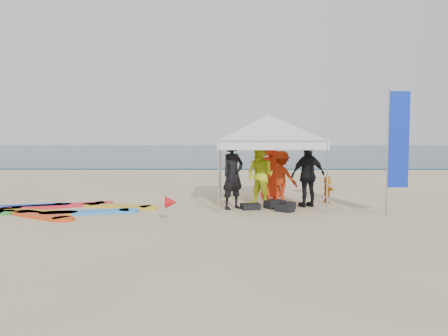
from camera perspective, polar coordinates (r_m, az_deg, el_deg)
ground at (r=9.37m, az=2.67°, el=-8.46°), size 120.00×120.00×0.00m
ocean at (r=69.17m, az=0.60°, el=2.36°), size 160.00×84.00×0.08m
shoreline_foam at (r=27.42m, az=1.09°, el=-0.22°), size 160.00×1.20×0.01m
person_black_a at (r=12.31m, az=1.17°, el=-0.85°), size 0.85×0.82×1.96m
person_yellow at (r=12.92m, az=4.75°, el=-0.98°), size 1.11×1.08×1.81m
person_orange_a at (r=13.60m, az=7.51°, el=-1.16°), size 1.19×1.10×1.61m
person_black_b at (r=12.92m, az=10.93°, el=-0.91°), size 1.18×0.82×1.86m
person_orange_b at (r=14.26m, az=6.13°, el=-0.32°), size 1.01×0.73×1.91m
person_seated at (r=13.92m, az=13.35°, el=-2.75°), size 0.24×0.76×0.82m
canopy_tent at (r=13.11m, az=5.81°, el=6.90°), size 4.09×4.09×3.09m
feather_flag at (r=11.92m, az=21.72°, el=3.27°), size 0.56×0.04×3.28m
marker_pennant at (r=10.37m, az=-6.91°, el=-4.49°), size 0.28×0.28×0.64m
gear_pile at (r=12.42m, az=6.34°, el=-4.94°), size 1.58×1.17×0.22m
surfboard_spread at (r=12.99m, az=-22.08°, el=-5.09°), size 5.72×3.04×0.07m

